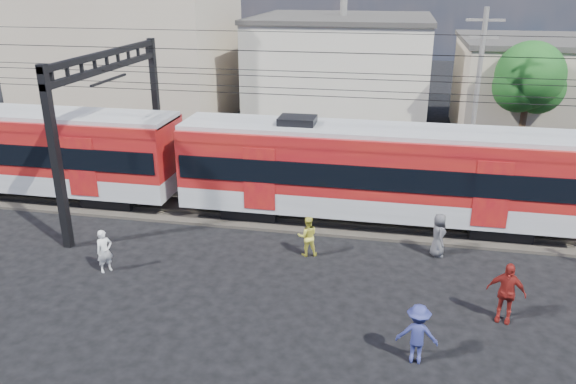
# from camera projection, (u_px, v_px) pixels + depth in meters

# --- Properties ---
(ground) EXTENTS (120.00, 120.00, 0.00)m
(ground) POSITION_uv_depth(u_px,v_px,m) (308.00, 326.00, 16.83)
(ground) COLOR black
(ground) RESTS_ON ground
(track_bed) EXTENTS (70.00, 3.40, 0.12)m
(track_bed) POSITION_uv_depth(u_px,v_px,m) (338.00, 219.00, 24.14)
(track_bed) COLOR #2D2823
(track_bed) RESTS_ON ground
(rail_near) EXTENTS (70.00, 0.12, 0.12)m
(rail_near) POSITION_uv_depth(u_px,v_px,m) (336.00, 224.00, 23.41)
(rail_near) COLOR #59544C
(rail_near) RESTS_ON track_bed
(rail_far) EXTENTS (70.00, 0.12, 0.12)m
(rail_far) POSITION_uv_depth(u_px,v_px,m) (340.00, 210.00, 24.78)
(rail_far) COLOR #59544C
(rail_far) RESTS_ON track_bed
(commuter_train) EXTENTS (50.30, 3.08, 4.17)m
(commuter_train) POSITION_uv_depth(u_px,v_px,m) (379.00, 170.00, 23.01)
(commuter_train) COLOR black
(commuter_train) RESTS_ON ground
(catenary) EXTENTS (70.00, 9.30, 7.52)m
(catenary) POSITION_uv_depth(u_px,v_px,m) (140.00, 94.00, 23.89)
(catenary) COLOR black
(catenary) RESTS_ON ground
(building_west) EXTENTS (14.28, 10.20, 9.30)m
(building_west) POSITION_uv_depth(u_px,v_px,m) (129.00, 54.00, 40.23)
(building_west) COLOR tan
(building_west) RESTS_ON ground
(building_midwest) EXTENTS (12.24, 12.24, 7.30)m
(building_midwest) POSITION_uv_depth(u_px,v_px,m) (342.00, 68.00, 40.62)
(building_midwest) COLOR beige
(building_midwest) RESTS_ON ground
(utility_pole_mid) EXTENTS (1.80, 0.24, 8.50)m
(utility_pole_mid) POSITION_uv_depth(u_px,v_px,m) (477.00, 91.00, 27.86)
(utility_pole_mid) COLOR slate
(utility_pole_mid) RESTS_ON ground
(tree_near) EXTENTS (3.82, 3.64, 6.72)m
(tree_near) POSITION_uv_depth(u_px,v_px,m) (533.00, 80.00, 30.07)
(tree_near) COLOR #382619
(tree_near) RESTS_ON ground
(pedestrian_a) EXTENTS (0.65, 0.68, 1.57)m
(pedestrian_a) POSITION_uv_depth(u_px,v_px,m) (105.00, 251.00, 19.75)
(pedestrian_a) COLOR silver
(pedestrian_a) RESTS_ON ground
(pedestrian_b) EXTENTS (0.89, 0.78, 1.56)m
(pedestrian_b) POSITION_uv_depth(u_px,v_px,m) (307.00, 236.00, 20.90)
(pedestrian_b) COLOR gold
(pedestrian_b) RESTS_ON ground
(pedestrian_c) EXTENTS (1.14, 0.68, 1.74)m
(pedestrian_c) POSITION_uv_depth(u_px,v_px,m) (417.00, 334.00, 15.02)
(pedestrian_c) COLOR navy
(pedestrian_c) RESTS_ON ground
(pedestrian_d) EXTENTS (1.22, 0.74, 1.94)m
(pedestrian_d) POSITION_uv_depth(u_px,v_px,m) (506.00, 292.00, 16.80)
(pedestrian_d) COLOR maroon
(pedestrian_d) RESTS_ON ground
(pedestrian_e) EXTENTS (0.66, 0.90, 1.68)m
(pedestrian_e) POSITION_uv_depth(u_px,v_px,m) (438.00, 235.00, 20.84)
(pedestrian_e) COLOR #434448
(pedestrian_e) RESTS_ON ground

